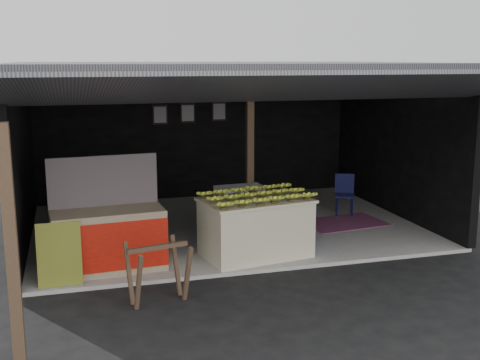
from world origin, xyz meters
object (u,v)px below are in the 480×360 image
object	(u,v)px
water_barrel	(301,230)
neighbor_stall	(108,237)
sawhorse	(158,267)
plastic_chair	(344,191)
banana_table	(256,227)
white_crate	(241,212)

from	to	relation	value
water_barrel	neighbor_stall	bearing A→B (deg)	-173.60
sawhorse	plastic_chair	xyz separation A→B (m)	(4.18, 3.30, 0.03)
neighbor_stall	sawhorse	distance (m)	1.41
neighbor_stall	water_barrel	xyz separation A→B (m)	(3.14, 0.35, -0.24)
banana_table	white_crate	world-z (taller)	banana_table
water_barrel	banana_table	bearing A→B (deg)	-159.53
banana_table	neighbor_stall	bearing A→B (deg)	171.04
banana_table	plastic_chair	xyz separation A→B (m)	(2.46, 1.98, 0.01)
sawhorse	water_barrel	distance (m)	3.10
white_crate	neighbor_stall	xyz separation A→B (m)	(-2.28, -1.00, 0.05)
banana_table	plastic_chair	size ratio (longest dim) A/B	2.25
water_barrel	plastic_chair	size ratio (longest dim) A/B	0.64
banana_table	water_barrel	xyz separation A→B (m)	(0.90, 0.34, -0.20)
sawhorse	plastic_chair	size ratio (longest dim) A/B	1.03
white_crate	sawhorse	xyz separation A→B (m)	(-1.75, -2.30, -0.01)
sawhorse	plastic_chair	bearing A→B (deg)	26.45
banana_table	neighbor_stall	size ratio (longest dim) A/B	1.09
white_crate	plastic_chair	size ratio (longest dim) A/B	1.13
plastic_chair	white_crate	bearing A→B (deg)	-134.75
neighbor_stall	sawhorse	world-z (taller)	neighbor_stall
banana_table	white_crate	xyz separation A→B (m)	(0.04, 0.98, -0.01)
banana_table	plastic_chair	distance (m)	3.16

